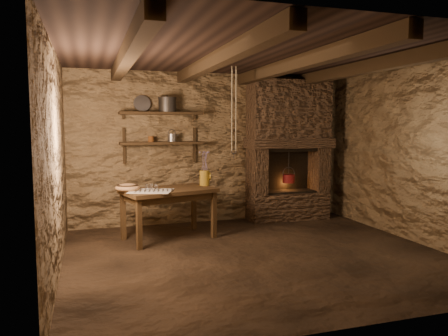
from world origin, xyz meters
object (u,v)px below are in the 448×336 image
object	(u,v)px
stoneware_jug	(205,171)
wooden_bowl	(128,188)
iron_stockpot	(167,105)
work_table	(169,212)
red_pot	(289,178)

from	to	relation	value
stoneware_jug	wooden_bowl	bearing A→B (deg)	-171.33
wooden_bowl	iron_stockpot	size ratio (longest dim) A/B	1.23
iron_stockpot	wooden_bowl	bearing A→B (deg)	-131.74
work_table	stoneware_jug	distance (m)	0.80
stoneware_jug	iron_stockpot	xyz separation A→B (m)	(-0.43, 0.58, 0.96)
work_table	iron_stockpot	distance (m)	1.68
work_table	stoneware_jug	world-z (taller)	stoneware_jug
work_table	wooden_bowl	xyz separation A→B (m)	(-0.55, -0.01, 0.36)
wooden_bowl	red_pot	distance (m)	2.75
work_table	stoneware_jug	size ratio (longest dim) A/B	2.71
iron_stockpot	red_pot	bearing A→B (deg)	-3.45
work_table	wooden_bowl	world-z (taller)	wooden_bowl
red_pot	wooden_bowl	bearing A→B (deg)	-166.38
stoneware_jug	wooden_bowl	xyz separation A→B (m)	(-1.12, -0.19, -0.18)
work_table	wooden_bowl	distance (m)	0.66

